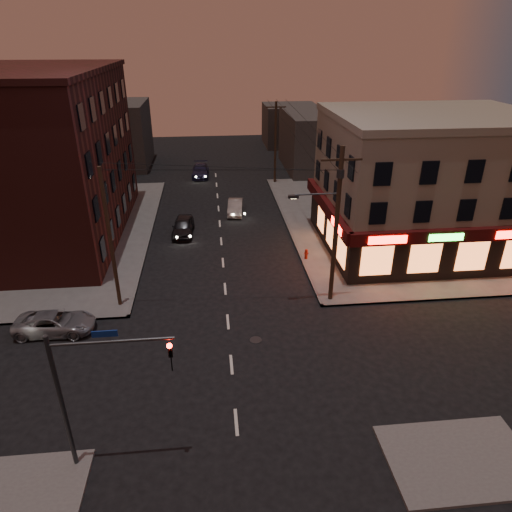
{
  "coord_description": "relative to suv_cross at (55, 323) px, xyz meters",
  "views": [
    {
      "loc": [
        -0.66,
        -19.2,
        15.83
      ],
      "look_at": [
        1.97,
        6.4,
        3.2
      ],
      "focal_mm": 32.0,
      "sensor_mm": 36.0,
      "label": 1
    }
  ],
  "objects": [
    {
      "name": "sedan_mid",
      "position": [
        11.68,
        18.54,
        0.02
      ],
      "size": [
        1.79,
        4.06,
        1.3
      ],
      "primitive_type": "imported",
      "rotation": [
        0.0,
        0.0,
        -0.11
      ],
      "color": "gray",
      "rests_on": "ground"
    },
    {
      "name": "traffic_signal",
      "position": [
        4.51,
        -9.6,
        3.53
      ],
      "size": [
        4.49,
        0.32,
        6.47
      ],
      "color": "#333538",
      "rests_on": "ground"
    },
    {
      "name": "suv_cross",
      "position": [
        0.0,
        0.0,
        0.0
      ],
      "size": [
        4.62,
        2.27,
        1.26
      ],
      "primitive_type": "imported",
      "rotation": [
        0.0,
        0.0,
        1.53
      ],
      "color": "gray",
      "rests_on": "ground"
    },
    {
      "name": "sedan_near",
      "position": [
        6.85,
        13.89,
        0.1
      ],
      "size": [
        1.97,
        4.4,
        1.47
      ],
      "primitive_type": "imported",
      "rotation": [
        0.0,
        0.0,
        -0.05
      ],
      "color": "black",
      "rests_on": "ground"
    },
    {
      "name": "utility_pole_west",
      "position": [
        3.27,
        2.5,
        4.02
      ],
      "size": [
        0.24,
        0.24,
        9.0
      ],
      "primitive_type": "cylinder",
      "color": "#382619",
      "rests_on": "sidewalk_nw"
    },
    {
      "name": "bg_building_ne_b",
      "position": [
        22.07,
        48.0,
        2.37
      ],
      "size": [
        8.0,
        8.0,
        6.0
      ],
      "primitive_type": "cube",
      "color": "#3F3D3A",
      "rests_on": "ground"
    },
    {
      "name": "bg_building_nw",
      "position": [
        -2.93,
        38.0,
        3.37
      ],
      "size": [
        9.0,
        10.0,
        8.0
      ],
      "primitive_type": "cube",
      "color": "#3F3D3A",
      "rests_on": "ground"
    },
    {
      "name": "pizza_building",
      "position": [
        26.01,
        9.43,
        4.72
      ],
      "size": [
        15.85,
        12.85,
        10.5
      ],
      "color": "gray",
      "rests_on": "sidewalk_ne"
    },
    {
      "name": "brick_apartment",
      "position": [
        -4.43,
        15.0,
        6.02
      ],
      "size": [
        12.0,
        20.0,
        13.0
      ],
      "primitive_type": "cube",
      "color": "#481A17",
      "rests_on": "sidewalk_nw"
    },
    {
      "name": "utility_pole_far",
      "position": [
        16.87,
        28.0,
        4.02
      ],
      "size": [
        0.26,
        0.26,
        9.0
      ],
      "primitive_type": "cylinder",
      "color": "#382619",
      "rests_on": "sidewalk_ne"
    },
    {
      "name": "sedan_far",
      "position": [
        8.22,
        31.69,
        0.08
      ],
      "size": [
        2.11,
        4.92,
        1.41
      ],
      "primitive_type": "imported",
      "rotation": [
        0.0,
        0.0,
        -0.03
      ],
      "color": "#1C1D38",
      "rests_on": "ground"
    },
    {
      "name": "ground",
      "position": [
        10.07,
        -4.0,
        -0.63
      ],
      "size": [
        120.0,
        120.0,
        0.0
      ],
      "primitive_type": "plane",
      "color": "black",
      "rests_on": "ground"
    },
    {
      "name": "utility_pole_main",
      "position": [
        16.76,
        1.8,
        5.13
      ],
      "size": [
        4.2,
        0.44,
        10.0
      ],
      "color": "#382619",
      "rests_on": "sidewalk_ne"
    },
    {
      "name": "sidewalk_ne",
      "position": [
        28.07,
        15.0,
        -0.56
      ],
      "size": [
        24.0,
        28.0,
        0.15
      ],
      "primitive_type": "cube",
      "color": "#514F4C",
      "rests_on": "ground"
    },
    {
      "name": "fire_hydrant",
      "position": [
        16.47,
        7.75,
        -0.04
      ],
      "size": [
        0.36,
        0.36,
        0.8
      ],
      "rotation": [
        0.0,
        0.0,
        -0.27
      ],
      "color": "#A01E0E",
      "rests_on": "sidewalk_ne"
    },
    {
      "name": "bg_building_ne_a",
      "position": [
        24.07,
        34.0,
        2.87
      ],
      "size": [
        10.0,
        12.0,
        7.0
      ],
      "primitive_type": "cube",
      "color": "#3F3D3A",
      "rests_on": "ground"
    },
    {
      "name": "sidewalk_nw",
      "position": [
        -7.93,
        15.0,
        -0.56
      ],
      "size": [
        24.0,
        28.0,
        0.15
      ],
      "primitive_type": "cube",
      "color": "#514F4C",
      "rests_on": "ground"
    }
  ]
}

